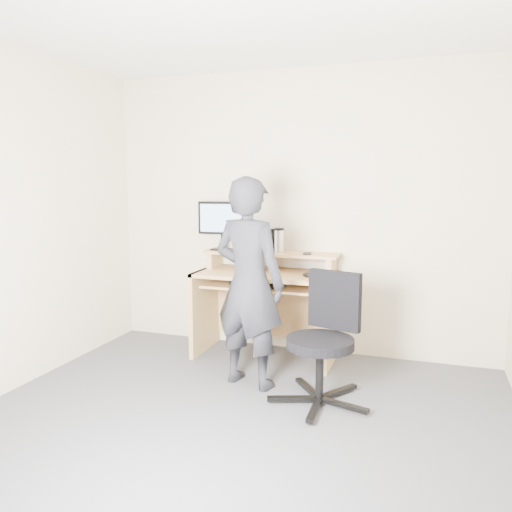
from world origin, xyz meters
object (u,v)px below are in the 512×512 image
Objects in this scene: monitor at (223,221)px; office_chair at (325,334)px; desk at (268,293)px; person at (249,283)px.

office_chair is (1.11, -0.86, -0.69)m from monitor.
person is (0.07, -0.71, 0.23)m from desk.
person is (-0.59, 0.10, 0.30)m from office_chair.
monitor is 0.53× the size of office_chair.
desk is 0.75m from person.
monitor reaches higher than office_chair.
person is at bearing -58.08° from monitor.
desk is 2.59× the size of monitor.
monitor is at bearing 174.06° from desk.
office_chair is 0.56× the size of person.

